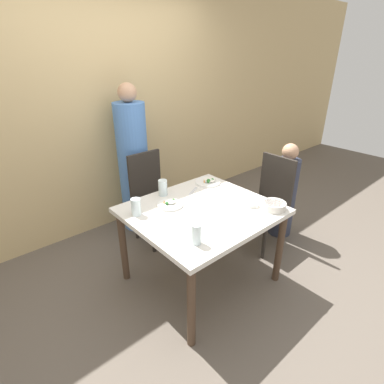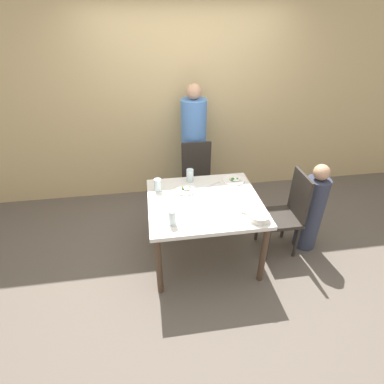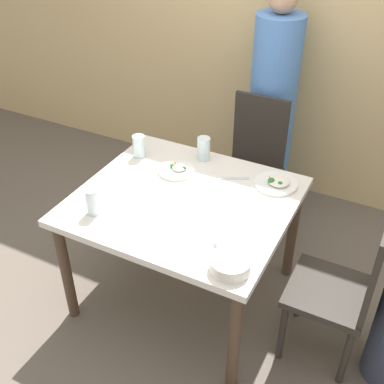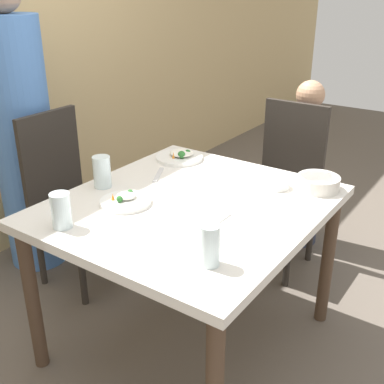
{
  "view_description": "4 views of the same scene",
  "coord_description": "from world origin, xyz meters",
  "px_view_note": "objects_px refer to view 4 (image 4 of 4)",
  "views": [
    {
      "loc": [
        -1.47,
        -1.57,
        1.9
      ],
      "look_at": [
        -0.13,
        -0.02,
        0.93
      ],
      "focal_mm": 28.0,
      "sensor_mm": 36.0,
      "label": 1
    },
    {
      "loc": [
        -0.5,
        -2.48,
        2.42
      ],
      "look_at": [
        -0.13,
        0.01,
        0.83
      ],
      "focal_mm": 28.0,
      "sensor_mm": 36.0,
      "label": 2
    },
    {
      "loc": [
        1.0,
        -1.86,
        2.25
      ],
      "look_at": [
        0.02,
        0.05,
        0.74
      ],
      "focal_mm": 45.0,
      "sensor_mm": 36.0,
      "label": 3
    },
    {
      "loc": [
        -1.5,
        -1.05,
        1.59
      ],
      "look_at": [
        0.03,
        0.01,
        0.76
      ],
      "focal_mm": 45.0,
      "sensor_mm": 36.0,
      "label": 4
    }
  ],
  "objects_px": {
    "chair_adult_spot": "(69,196)",
    "plate_rice_adult": "(126,201)",
    "bowl_curry": "(318,182)",
    "chair_child_spot": "(283,183)",
    "person_child": "(303,171)",
    "glass_water_tall": "(210,245)",
    "person_adult": "(24,143)"
  },
  "relations": [
    {
      "from": "chair_adult_spot",
      "to": "person_child",
      "type": "xyz_separation_m",
      "value": [
        1.13,
        -0.88,
        -0.02
      ]
    },
    {
      "from": "person_adult",
      "to": "plate_rice_adult",
      "type": "distance_m",
      "value": 1.01
    },
    {
      "from": "chair_child_spot",
      "to": "plate_rice_adult",
      "type": "bearing_deg",
      "value": -102.2
    },
    {
      "from": "chair_adult_spot",
      "to": "chair_child_spot",
      "type": "bearing_deg",
      "value": -46.38
    },
    {
      "from": "glass_water_tall",
      "to": "person_child",
      "type": "bearing_deg",
      "value": 11.22
    },
    {
      "from": "plate_rice_adult",
      "to": "person_adult",
      "type": "bearing_deg",
      "value": 76.31
    },
    {
      "from": "chair_child_spot",
      "to": "plate_rice_adult",
      "type": "relative_size",
      "value": 4.46
    },
    {
      "from": "person_child",
      "to": "bowl_curry",
      "type": "xyz_separation_m",
      "value": [
        -0.77,
        -0.37,
        0.28
      ]
    },
    {
      "from": "person_adult",
      "to": "bowl_curry",
      "type": "relative_size",
      "value": 8.59
    },
    {
      "from": "chair_adult_spot",
      "to": "plate_rice_adult",
      "type": "distance_m",
      "value": 0.73
    },
    {
      "from": "person_child",
      "to": "chair_adult_spot",
      "type": "bearing_deg",
      "value": 142.07
    },
    {
      "from": "chair_child_spot",
      "to": "glass_water_tall",
      "type": "bearing_deg",
      "value": -76.3
    },
    {
      "from": "chair_adult_spot",
      "to": "bowl_curry",
      "type": "relative_size",
      "value": 5.07
    },
    {
      "from": "bowl_curry",
      "to": "chair_adult_spot",
      "type": "bearing_deg",
      "value": 106.26
    },
    {
      "from": "chair_adult_spot",
      "to": "person_adult",
      "type": "height_order",
      "value": "person_adult"
    },
    {
      "from": "chair_child_spot",
      "to": "bowl_curry",
      "type": "height_order",
      "value": "chair_child_spot"
    },
    {
      "from": "person_adult",
      "to": "person_child",
      "type": "xyz_separation_m",
      "value": [
        1.13,
        -1.21,
        -0.27
      ]
    },
    {
      "from": "glass_water_tall",
      "to": "chair_child_spot",
      "type": "bearing_deg",
      "value": 13.7
    },
    {
      "from": "person_child",
      "to": "plate_rice_adult",
      "type": "distance_m",
      "value": 1.41
    },
    {
      "from": "glass_water_tall",
      "to": "person_adult",
      "type": "bearing_deg",
      "value": 74.14
    },
    {
      "from": "person_child",
      "to": "bowl_curry",
      "type": "bearing_deg",
      "value": -154.23
    },
    {
      "from": "chair_adult_spot",
      "to": "person_adult",
      "type": "distance_m",
      "value": 0.41
    },
    {
      "from": "person_adult",
      "to": "glass_water_tall",
      "type": "distance_m",
      "value": 1.58
    },
    {
      "from": "person_child",
      "to": "bowl_curry",
      "type": "relative_size",
      "value": 5.58
    },
    {
      "from": "chair_adult_spot",
      "to": "chair_child_spot",
      "type": "relative_size",
      "value": 1.0
    },
    {
      "from": "bowl_curry",
      "to": "plate_rice_adult",
      "type": "height_order",
      "value": "bowl_curry"
    },
    {
      "from": "chair_child_spot",
      "to": "person_child",
      "type": "height_order",
      "value": "person_child"
    },
    {
      "from": "chair_adult_spot",
      "to": "plate_rice_adult",
      "type": "height_order",
      "value": "chair_adult_spot"
    },
    {
      "from": "chair_adult_spot",
      "to": "glass_water_tall",
      "type": "height_order",
      "value": "chair_adult_spot"
    },
    {
      "from": "person_adult",
      "to": "glass_water_tall",
      "type": "xyz_separation_m",
      "value": [
        -0.43,
        -1.52,
        0.05
      ]
    },
    {
      "from": "chair_adult_spot",
      "to": "glass_water_tall",
      "type": "relative_size",
      "value": 6.62
    },
    {
      "from": "person_adult",
      "to": "glass_water_tall",
      "type": "bearing_deg",
      "value": -105.86
    }
  ]
}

